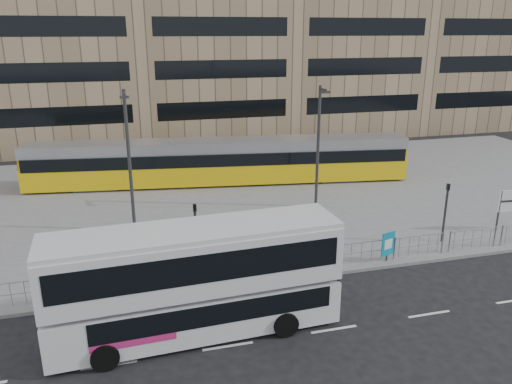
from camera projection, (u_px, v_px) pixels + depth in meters
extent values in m
plane|color=black|center=(254.00, 285.00, 21.60)|extent=(120.00, 120.00, 0.00)
cube|color=slate|center=(207.00, 198.00, 32.60)|extent=(64.00, 24.00, 0.15)
cube|color=gray|center=(254.00, 283.00, 21.62)|extent=(64.00, 0.25, 0.17)
cube|color=tan|center=(59.00, 25.00, 46.95)|extent=(14.00, 16.00, 22.00)
cube|color=tan|center=(206.00, 14.00, 50.09)|extent=(14.00, 16.00, 24.00)
cube|color=tan|center=(334.00, 30.00, 54.00)|extent=(14.00, 16.00, 21.00)
cube|color=tan|center=(448.00, 21.00, 57.13)|extent=(14.00, 16.00, 23.00)
cylinder|color=gray|center=(295.00, 250.00, 22.18)|extent=(32.00, 0.05, 0.05)
cylinder|color=gray|center=(294.00, 260.00, 22.33)|extent=(32.00, 0.04, 0.04)
cube|color=white|center=(308.00, 333.00, 18.17)|extent=(62.00, 0.12, 0.01)
cube|color=silver|center=(197.00, 309.00, 17.95)|extent=(10.34, 2.83, 1.58)
cube|color=silver|center=(195.00, 259.00, 17.34)|extent=(10.34, 2.83, 1.96)
cube|color=silver|center=(194.00, 232.00, 17.03)|extent=(10.34, 2.73, 0.28)
cube|color=black|center=(209.00, 298.00, 17.97)|extent=(8.48, 2.79, 0.79)
cube|color=black|center=(195.00, 254.00, 17.29)|extent=(9.79, 2.84, 1.02)
cube|color=#C2266C|center=(131.00, 321.00, 17.30)|extent=(2.90, 2.53, 0.47)
cylinder|color=black|center=(286.00, 325.00, 17.89)|extent=(0.94, 0.32, 0.93)
cylinder|color=black|center=(265.00, 293.00, 20.04)|extent=(0.94, 0.32, 0.93)
cylinder|color=black|center=(105.00, 357.00, 16.10)|extent=(0.94, 0.32, 0.93)
cylinder|color=black|center=(103.00, 319.00, 18.25)|extent=(0.94, 0.32, 0.93)
cube|color=yellow|center=(221.00, 171.00, 35.26)|extent=(26.57, 6.11, 1.51)
cube|color=black|center=(220.00, 156.00, 34.93)|extent=(26.20, 6.10, 0.85)
cube|color=#A7A7AB|center=(220.00, 145.00, 34.68)|extent=(26.55, 5.91, 0.76)
cube|color=yellow|center=(393.00, 157.00, 36.56)|extent=(1.42, 2.27, 2.46)
cube|color=yellow|center=(32.00, 168.00, 33.57)|extent=(1.42, 2.27, 2.46)
cylinder|color=#2D2D30|center=(220.00, 161.00, 35.04)|extent=(2.54, 2.54, 2.84)
cube|color=#2D2D30|center=(337.00, 175.00, 36.46)|extent=(3.14, 2.75, 0.47)
cube|color=#2D2D30|center=(98.00, 184.00, 34.46)|extent=(3.14, 2.75, 0.47)
cylinder|color=#2D2D30|center=(499.00, 211.00, 26.70)|extent=(0.10, 0.10, 2.29)
cylinder|color=#2D2D30|center=(387.00, 253.00, 23.42)|extent=(0.06, 0.06, 0.78)
cube|color=#0B87AB|center=(388.00, 244.00, 23.27)|extent=(0.76, 0.29, 1.16)
cube|color=white|center=(388.00, 244.00, 23.24)|extent=(0.47, 0.15, 0.48)
imported|color=black|center=(173.00, 251.00, 22.43)|extent=(0.62, 0.76, 1.78)
cylinder|color=#2D2D30|center=(196.00, 238.00, 22.38)|extent=(0.12, 0.12, 3.00)
imported|color=#2D2D30|center=(195.00, 215.00, 22.04)|extent=(0.17, 0.20, 1.00)
cylinder|color=#2D2D30|center=(445.00, 214.00, 25.28)|extent=(0.12, 0.12, 3.00)
imported|color=#2D2D30|center=(448.00, 193.00, 24.94)|extent=(0.21, 0.23, 1.00)
cylinder|color=#2D2D30|center=(129.00, 162.00, 26.03)|extent=(0.18, 0.18, 7.58)
cylinder|color=#2D2D30|center=(124.00, 94.00, 24.55)|extent=(0.14, 0.90, 0.14)
cube|color=#2D2D30|center=(124.00, 97.00, 24.17)|extent=(0.45, 0.20, 0.12)
cylinder|color=#2D2D30|center=(318.00, 148.00, 29.70)|extent=(0.18, 0.18, 7.37)
cylinder|color=#2D2D30|center=(323.00, 89.00, 28.25)|extent=(0.14, 0.90, 0.14)
cube|color=#2D2D30|center=(326.00, 92.00, 27.87)|extent=(0.45, 0.20, 0.12)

